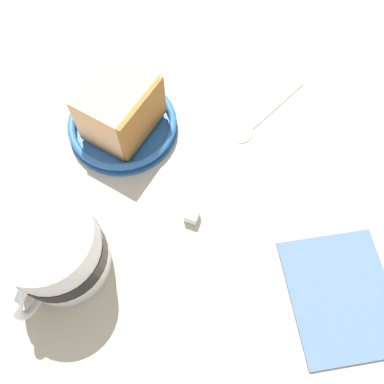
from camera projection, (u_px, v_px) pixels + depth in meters
The scene contains 7 objects.
ground_plane at pixel (154, 210), 49.64cm from camera, with size 123.08×123.08×2.07cm, color tan.
small_plate at pixel (123, 125), 52.62cm from camera, with size 13.93×13.93×1.79cm.
cake_slice at pixel (120, 109), 49.41cm from camera, with size 10.70×9.92×7.00cm.
tea_mug at pixel (55, 251), 41.75cm from camera, with size 12.25×9.94×9.10cm.
teaspoon at pixel (257, 123), 53.38cm from camera, with size 11.52×8.89×0.80cm.
folded_napkin at pixel (342, 295), 43.93cm from camera, with size 13.47×10.81×0.60cm, color slate.
sugar_cube at pixel (192, 216), 47.40cm from camera, with size 1.46×1.46×1.46cm, color white.
Camera 1 is at (18.60, 7.49, 44.66)cm, focal length 38.83 mm.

